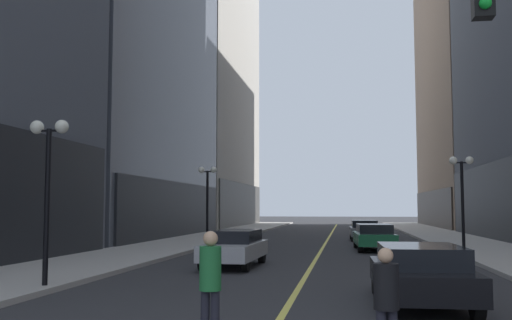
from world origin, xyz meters
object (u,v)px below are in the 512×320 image
at_px(pedestrian_in_black_coat, 386,298).
at_px(street_lamp_right_mid, 462,182).
at_px(pedestrian_in_green_parka, 210,279).
at_px(street_lamp_left_far, 207,188).
at_px(car_grey, 364,229).
at_px(car_green, 374,236).
at_px(car_black, 420,272).
at_px(street_lamp_left_near, 48,165).
at_px(car_silver, 235,247).

distance_m(pedestrian_in_black_coat, street_lamp_right_mid, 19.58).
distance_m(pedestrian_in_green_parka, street_lamp_right_mid, 19.61).
distance_m(street_lamp_left_far, street_lamp_right_mid, 13.61).
xyz_separation_m(pedestrian_in_green_parka, street_lamp_right_mid, (7.21, 18.10, 2.22)).
bearing_deg(pedestrian_in_green_parka, car_grey, 83.84).
xyz_separation_m(car_green, pedestrian_in_green_parka, (-3.43, -20.89, 0.32)).
xyz_separation_m(car_black, street_lamp_left_near, (-9.26, 0.80, 2.54)).
xyz_separation_m(street_lamp_left_near, street_lamp_right_mid, (12.80, 12.91, 0.00)).
bearing_deg(car_grey, street_lamp_right_mid, -70.89).
bearing_deg(pedestrian_in_black_coat, street_lamp_right_mid, 76.32).
bearing_deg(pedestrian_in_black_coat, street_lamp_left_far, 109.24).
height_order(car_green, street_lamp_left_far, street_lamp_left_far).
relative_size(car_grey, street_lamp_left_near, 0.94).
bearing_deg(pedestrian_in_green_parka, street_lamp_left_far, 103.83).
height_order(car_green, pedestrian_in_green_parka, pedestrian_in_green_parka).
bearing_deg(pedestrian_in_black_coat, pedestrian_in_green_parka, 163.32).
height_order(car_black, car_grey, same).
relative_size(pedestrian_in_green_parka, street_lamp_right_mid, 0.40).
height_order(pedestrian_in_black_coat, street_lamp_left_near, street_lamp_left_near).
bearing_deg(street_lamp_left_near, car_green, 60.12).
bearing_deg(car_black, street_lamp_left_near, 175.05).
bearing_deg(pedestrian_in_green_parka, street_lamp_right_mid, 68.29).
relative_size(car_green, street_lamp_left_far, 1.09).
bearing_deg(street_lamp_right_mid, car_black, -104.46).
bearing_deg(car_black, car_silver, 126.46).
height_order(pedestrian_in_green_parka, street_lamp_right_mid, street_lamp_right_mid).
bearing_deg(car_grey, street_lamp_left_far, -141.72).
distance_m(car_green, car_grey, 8.77).
xyz_separation_m(car_silver, pedestrian_in_black_coat, (4.55, -12.76, 0.21)).
xyz_separation_m(pedestrian_in_black_coat, street_lamp_left_far, (-8.20, 23.50, 2.33)).
distance_m(car_black, street_lamp_left_far, 20.69).
relative_size(car_grey, pedestrian_in_green_parka, 2.34).
relative_size(car_silver, car_grey, 1.11).
xyz_separation_m(car_silver, street_lamp_left_far, (-3.66, 10.74, 2.54)).
xyz_separation_m(car_green, pedestrian_in_black_coat, (-0.82, -21.68, 0.20)).
bearing_deg(street_lamp_left_far, car_black, -63.19).
bearing_deg(street_lamp_left_near, street_lamp_right_mid, 45.25).
bearing_deg(car_silver, street_lamp_right_mid, 33.82).
bearing_deg(pedestrian_in_green_parka, pedestrian_in_black_coat, -16.68).
xyz_separation_m(street_lamp_left_near, street_lamp_left_far, (0.00, 17.53, 0.00)).
bearing_deg(street_lamp_left_near, street_lamp_left_far, 90.00).
distance_m(car_black, pedestrian_in_green_parka, 5.73).
relative_size(pedestrian_in_green_parka, street_lamp_left_far, 0.40).
height_order(car_grey, street_lamp_left_far, street_lamp_left_far).
bearing_deg(car_green, car_silver, -121.04).
relative_size(car_black, street_lamp_left_far, 1.07).
xyz_separation_m(car_black, car_grey, (-0.47, 25.27, -0.00)).
height_order(car_grey, pedestrian_in_green_parka, pedestrian_in_green_parka).
relative_size(street_lamp_left_far, street_lamp_right_mid, 1.00).
bearing_deg(street_lamp_left_far, street_lamp_right_mid, -19.84).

